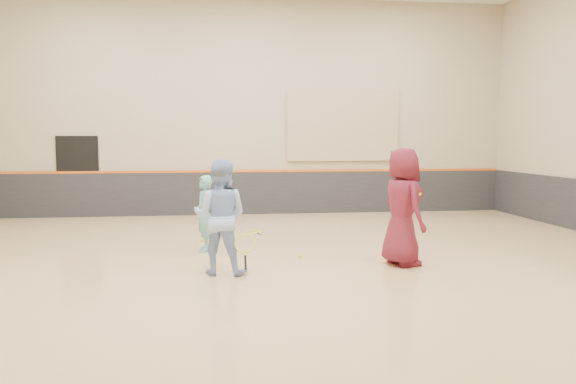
{
  "coord_description": "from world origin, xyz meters",
  "views": [
    {
      "loc": [
        -0.8,
        -9.74,
        2.12
      ],
      "look_at": [
        0.5,
        0.4,
        1.15
      ],
      "focal_mm": 35.0,
      "sensor_mm": 36.0,
      "label": 1
    }
  ],
  "objects": [
    {
      "name": "room",
      "position": [
        0.0,
        0.0,
        0.81
      ],
      "size": [
        15.04,
        12.04,
        6.22
      ],
      "color": "tan",
      "rests_on": "ground"
    },
    {
      "name": "wainscot_back",
      "position": [
        0.0,
        5.97,
        0.6
      ],
      "size": [
        14.9,
        0.04,
        1.2
      ],
      "primitive_type": "cube",
      "color": "#232326",
      "rests_on": "floor"
    },
    {
      "name": "accent_stripe",
      "position": [
        0.0,
        5.96,
        1.22
      ],
      "size": [
        14.9,
        0.03,
        0.06
      ],
      "primitive_type": "cube",
      "color": "#D85914",
      "rests_on": "wall_back"
    },
    {
      "name": "acoustic_panel",
      "position": [
        2.8,
        5.95,
        2.5
      ],
      "size": [
        3.2,
        0.08,
        2.0
      ],
      "primitive_type": "cube",
      "color": "tan",
      "rests_on": "wall_back"
    },
    {
      "name": "doorway",
      "position": [
        -4.5,
        5.98,
        1.1
      ],
      "size": [
        1.1,
        0.05,
        2.2
      ],
      "primitive_type": "cube",
      "color": "black",
      "rests_on": "floor"
    },
    {
      "name": "girl",
      "position": [
        -1.03,
        0.87,
        0.72
      ],
      "size": [
        0.37,
        0.54,
        1.44
      ],
      "primitive_type": "imported",
      "rotation": [
        0.0,
        0.0,
        -1.53
      ],
      "color": "#66B1AF",
      "rests_on": "floor"
    },
    {
      "name": "instructor",
      "position": [
        -0.74,
        -0.97,
        0.9
      ],
      "size": [
        1.04,
        0.91,
        1.81
      ],
      "primitive_type": "imported",
      "rotation": [
        0.0,
        0.0,
        2.85
      ],
      "color": "#97B5EA",
      "rests_on": "floor"
    },
    {
      "name": "young_man",
      "position": [
        2.29,
        -0.74,
        0.99
      ],
      "size": [
        0.84,
        1.09,
        1.97
      ],
      "primitive_type": "imported",
      "rotation": [
        0.0,
        0.0,
        1.81
      ],
      "color": "maroon",
      "rests_on": "floor"
    },
    {
      "name": "held_racket",
      "position": [
        -0.37,
        -1.22,
        0.52
      ],
      "size": [
        0.44,
        0.44,
        0.61
      ],
      "primitive_type": null,
      "color": "#D3E532",
      "rests_on": "instructor"
    },
    {
      "name": "spare_racket",
      "position": [
        0.03,
        2.9,
        0.04
      ],
      "size": [
        0.72,
        0.72,
        0.07
      ],
      "primitive_type": null,
      "color": "yellow",
      "rests_on": "floor"
    },
    {
      "name": "ball_under_racket",
      "position": [
        0.67,
        0.02,
        0.03
      ],
      "size": [
        0.07,
        0.07,
        0.07
      ],
      "primitive_type": "sphere",
      "color": "#DBEE37",
      "rests_on": "floor"
    },
    {
      "name": "ball_in_hand",
      "position": [
        2.52,
        -0.91,
        1.22
      ],
      "size": [
        0.07,
        0.07,
        0.07
      ],
      "primitive_type": "sphere",
      "color": "yellow",
      "rests_on": "young_man"
    },
    {
      "name": "ball_beside_spare",
      "position": [
        -1.1,
        1.88,
        0.03
      ],
      "size": [
        0.07,
        0.07,
        0.07
      ],
      "primitive_type": "sphere",
      "color": "yellow",
      "rests_on": "floor"
    }
  ]
}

